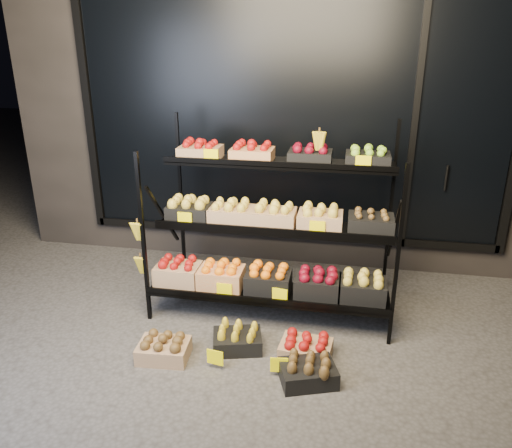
% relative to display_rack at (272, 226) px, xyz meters
% --- Properties ---
extents(ground, '(24.00, 24.00, 0.00)m').
position_rel_display_rack_xyz_m(ground, '(0.01, -0.60, -0.79)').
color(ground, '#514F4C').
rests_on(ground, ground).
extents(building, '(6.00, 2.08, 3.50)m').
position_rel_display_rack_xyz_m(building, '(0.01, 1.99, 0.96)').
color(building, '#2D2826').
rests_on(building, ground).
extents(display_rack, '(2.18, 1.02, 1.70)m').
position_rel_display_rack_xyz_m(display_rack, '(0.00, 0.00, 0.00)').
color(display_rack, black).
rests_on(display_rack, ground).
extents(tag_floor_a, '(0.13, 0.01, 0.12)m').
position_rel_display_rack_xyz_m(tag_floor_a, '(-0.27, -1.00, -0.73)').
color(tag_floor_a, '#FCEB00').
rests_on(tag_floor_a, ground).
extents(tag_floor_b, '(0.13, 0.01, 0.12)m').
position_rel_display_rack_xyz_m(tag_floor_b, '(0.22, -1.00, -0.73)').
color(tag_floor_b, '#FCEB00').
rests_on(tag_floor_b, ground).
extents(floor_crate_left, '(0.40, 0.31, 0.20)m').
position_rel_display_rack_xyz_m(floor_crate_left, '(-0.69, -0.95, -0.70)').
color(floor_crate_left, tan).
rests_on(floor_crate_left, ground).
extents(floor_crate_midleft, '(0.44, 0.37, 0.19)m').
position_rel_display_rack_xyz_m(floor_crate_midleft, '(-0.16, -0.72, -0.70)').
color(floor_crate_midleft, black).
rests_on(floor_crate_midleft, ground).
extents(floor_crate_midright, '(0.41, 0.32, 0.20)m').
position_rel_display_rack_xyz_m(floor_crate_midright, '(0.39, -0.74, -0.69)').
color(floor_crate_midright, tan).
rests_on(floor_crate_midright, ground).
extents(floor_crate_right, '(0.46, 0.40, 0.20)m').
position_rel_display_rack_xyz_m(floor_crate_right, '(0.43, -1.02, -0.69)').
color(floor_crate_right, black).
rests_on(floor_crate_right, ground).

